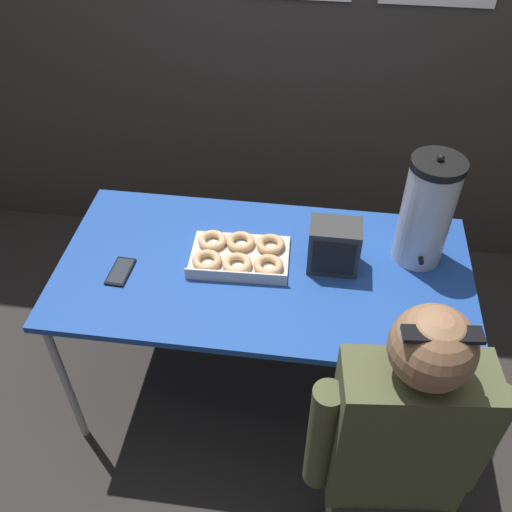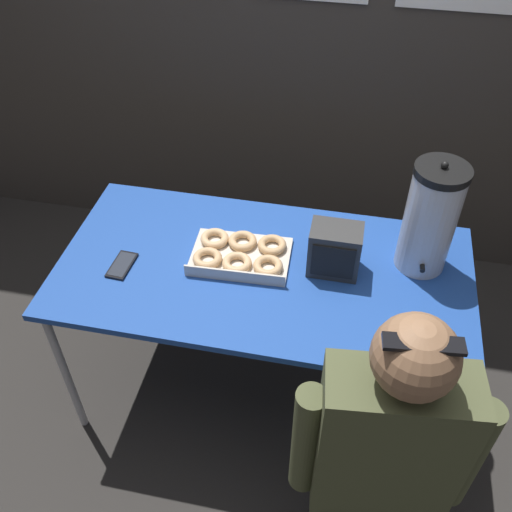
# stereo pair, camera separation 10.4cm
# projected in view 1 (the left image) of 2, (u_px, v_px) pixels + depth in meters

# --- Properties ---
(ground_plane) EXTENTS (12.00, 12.00, 0.00)m
(ground_plane) POSITION_uv_depth(u_px,v_px,m) (262.00, 384.00, 2.68)
(ground_plane) COLOR #2D2B28
(folding_table) EXTENTS (1.57, 0.80, 0.77)m
(folding_table) POSITION_uv_depth(u_px,v_px,m) (264.00, 277.00, 2.19)
(folding_table) COLOR #1E479E
(folding_table) RESTS_ON ground
(donut_box) EXTENTS (0.39, 0.28, 0.05)m
(donut_box) POSITION_uv_depth(u_px,v_px,m) (239.00, 255.00, 2.18)
(donut_box) COLOR beige
(donut_box) RESTS_ON folding_table
(coffee_urn) EXTENTS (0.19, 0.22, 0.46)m
(coffee_urn) POSITION_uv_depth(u_px,v_px,m) (427.00, 211.00, 2.06)
(coffee_urn) COLOR silver
(coffee_urn) RESTS_ON folding_table
(cell_phone) EXTENTS (0.08, 0.15, 0.01)m
(cell_phone) POSITION_uv_depth(u_px,v_px,m) (120.00, 272.00, 2.14)
(cell_phone) COLOR black
(cell_phone) RESTS_ON folding_table
(space_heater) EXTENTS (0.19, 0.14, 0.20)m
(space_heater) POSITION_uv_depth(u_px,v_px,m) (334.00, 246.00, 2.10)
(space_heater) COLOR #333333
(space_heater) RESTS_ON folding_table
(person_seated) EXTENTS (0.55, 0.26, 1.28)m
(person_seated) POSITION_uv_depth(u_px,v_px,m) (395.00, 458.00, 1.76)
(person_seated) COLOR #33332D
(person_seated) RESTS_ON ground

